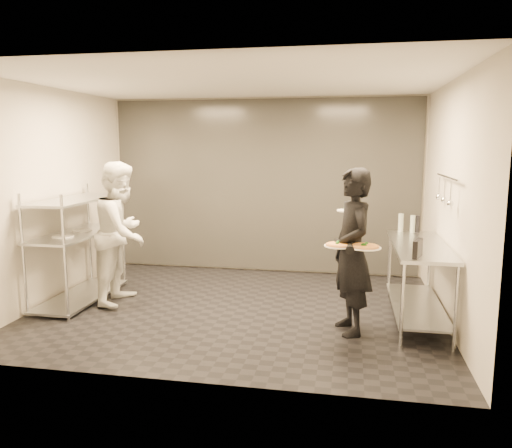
% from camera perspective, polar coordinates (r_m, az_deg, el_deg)
% --- Properties ---
extents(room_shell, '(5.00, 4.00, 2.80)m').
position_cam_1_polar(room_shell, '(7.26, -0.18, 3.85)').
color(room_shell, black).
rests_on(room_shell, ground).
extents(pass_rack, '(0.60, 1.60, 1.50)m').
position_cam_1_polar(pass_rack, '(7.00, -19.64, -2.10)').
color(pass_rack, silver).
rests_on(pass_rack, ground).
extents(prep_counter, '(0.60, 1.80, 0.92)m').
position_cam_1_polar(prep_counter, '(6.16, 18.08, -4.88)').
color(prep_counter, silver).
rests_on(prep_counter, ground).
extents(utensil_rail, '(0.07, 1.20, 0.31)m').
position_cam_1_polar(utensil_rail, '(6.05, 20.84, 3.59)').
color(utensil_rail, silver).
rests_on(utensil_rail, room_shell).
extents(waiter, '(0.63, 0.77, 1.82)m').
position_cam_1_polar(waiter, '(5.53, 10.88, -3.13)').
color(waiter, black).
rests_on(waiter, ground).
extents(chef, '(0.71, 0.91, 1.85)m').
position_cam_1_polar(chef, '(6.74, -15.08, -0.97)').
color(chef, white).
rests_on(chef, ground).
extents(pizza_plate_near, '(0.31, 0.31, 0.05)m').
position_cam_1_polar(pizza_plate_near, '(5.32, 9.43, -2.38)').
color(pizza_plate_near, white).
rests_on(pizza_plate_near, waiter).
extents(pizza_plate_far, '(0.33, 0.33, 0.05)m').
position_cam_1_polar(pizza_plate_far, '(5.27, 12.35, -2.54)').
color(pizza_plate_far, white).
rests_on(pizza_plate_far, waiter).
extents(salad_plate, '(0.28, 0.28, 0.07)m').
position_cam_1_polar(salad_plate, '(5.71, 10.63, 1.69)').
color(salad_plate, white).
rests_on(salad_plate, waiter).
extents(pos_monitor, '(0.13, 0.26, 0.18)m').
position_cam_1_polar(pos_monitor, '(5.36, 17.99, -2.68)').
color(pos_monitor, black).
rests_on(pos_monitor, prep_counter).
extents(bottle_green, '(0.07, 0.07, 0.24)m').
position_cam_1_polar(bottle_green, '(6.84, 16.22, 0.14)').
color(bottle_green, gray).
rests_on(bottle_green, prep_counter).
extents(bottle_clear, '(0.07, 0.07, 0.23)m').
position_cam_1_polar(bottle_clear, '(6.86, 17.48, 0.02)').
color(bottle_clear, gray).
rests_on(bottle_clear, prep_counter).
extents(bottle_dark, '(0.06, 0.06, 0.22)m').
position_cam_1_polar(bottle_dark, '(6.87, 17.98, -0.01)').
color(bottle_dark, black).
rests_on(bottle_dark, prep_counter).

